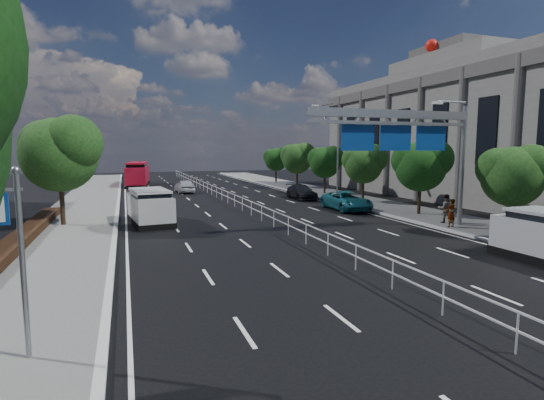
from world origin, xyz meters
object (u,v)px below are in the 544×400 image
red_bus (138,173)px  pedestrian_b (445,209)px  near_car_dark (132,173)px  parked_car_teal (347,201)px  parked_car_dark (301,192)px  near_car_silver (185,186)px  overhead_gantry (408,133)px  white_minivan (150,207)px  pedestrian_a (451,213)px

red_bus → pedestrian_b: 39.86m
near_car_dark → parked_car_teal: 46.47m
near_car_dark → parked_car_dark: bearing=107.0°
near_car_silver → parked_car_teal: size_ratio=0.82×
overhead_gantry → pedestrian_b: 5.88m
overhead_gantry → parked_car_teal: (1.01, 8.61, -4.89)m
near_car_silver → parked_car_teal: (10.06, -17.41, -0.00)m
white_minivan → parked_car_dark: (14.28, 9.26, -0.41)m
pedestrian_a → overhead_gantry: bearing=-17.6°
parked_car_teal → pedestrian_a: bearing=-76.9°
pedestrian_b → parked_car_teal: bearing=-43.9°
overhead_gantry → parked_car_dark: (0.60, 16.52, -4.95)m
white_minivan → parked_car_dark: 17.02m
overhead_gantry → near_car_silver: bearing=109.2°
overhead_gantry → parked_car_teal: overhead_gantry is taller
white_minivan → near_car_silver: size_ratio=1.24×
overhead_gantry → parked_car_dark: overhead_gantry is taller
overhead_gantry → red_bus: 39.46m
near_car_silver → parked_car_dark: 13.54m
near_car_dark → parked_car_dark: near_car_dark is taller
red_bus → pedestrian_a: size_ratio=6.19×
overhead_gantry → pedestrian_a: bearing=-9.0°
red_bus → parked_car_dark: (14.12, -20.34, -0.91)m
pedestrian_b → near_car_silver: bearing=-35.7°
overhead_gantry → pedestrian_a: (2.86, -0.46, -4.64)m
overhead_gantry → white_minivan: 16.13m
parked_car_teal → parked_car_dark: size_ratio=1.14×
white_minivan → pedestrian_b: 18.42m
overhead_gantry → pedestrian_a: size_ratio=6.16×
white_minivan → parked_car_dark: bearing=26.4°
near_car_silver → pedestrian_b: pedestrian_b is taller
overhead_gantry → near_car_dark: 54.64m
red_bus → parked_car_teal: 31.77m
red_bus → pedestrian_a: (16.38, -37.31, -0.60)m
pedestrian_a → pedestrian_b: 1.51m
near_car_dark → pedestrian_b: (17.61, -51.72, 0.27)m
red_bus → near_car_dark: bearing=97.5°
overhead_gantry → near_car_silver: 27.98m
white_minivan → overhead_gantry: bearing=-34.5°
white_minivan → near_car_dark: bearing=83.9°
near_car_dark → pedestrian_b: bearing=103.7°
overhead_gantry → pedestrian_b: overhead_gantry is taller
pedestrian_b → red_bus: bearing=-37.0°
parked_car_dark → pedestrian_a: size_ratio=2.74×
parked_car_teal → overhead_gantry: bearing=-95.2°
parked_car_teal → pedestrian_b: bearing=-70.0°
pedestrian_b → pedestrian_a: bearing=88.5°
parked_car_teal → pedestrian_b: (2.59, -7.75, 0.31)m
near_car_silver → near_car_dark: bearing=-82.5°
parked_car_teal → pedestrian_a: 9.26m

